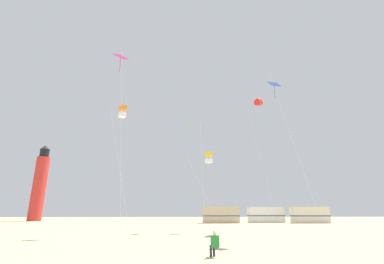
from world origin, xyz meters
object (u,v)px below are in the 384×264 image
object	(u,v)px
kite_diamond_lime	(192,129)
rv_van_cream	(310,215)
kite_box_gold	(209,158)
rv_van_white	(266,215)
rv_van_tan	(221,215)
kite_flyer_standing	(214,243)
kite_diamond_blue	(276,90)
kite_diamond_magenta	(121,64)
kite_box_orange	(123,112)
kite_tube_scarlet	(258,102)
lighthouse_distant	(40,184)

from	to	relation	value
kite_diamond_lime	rv_van_cream	size ratio (longest dim) A/B	1.80
kite_box_gold	rv_van_white	distance (m)	27.48
kite_diamond_lime	rv_van_cream	world-z (taller)	kite_diamond_lime
kite_diamond_lime	rv_van_tan	bearing A→B (deg)	72.76
kite_flyer_standing	rv_van_tan	distance (m)	37.88
rv_van_white	kite_diamond_blue	bearing A→B (deg)	-105.90
kite_diamond_magenta	rv_van_cream	distance (m)	44.08
kite_box_orange	kite_diamond_magenta	world-z (taller)	kite_diamond_magenta
kite_box_gold	kite_diamond_magenta	xyz separation A→B (m)	(-7.55, -11.15, 4.39)
kite_diamond_blue	kite_tube_scarlet	bearing A→B (deg)	80.44
rv_van_tan	kite_box_orange	bearing A→B (deg)	-120.13
kite_diamond_magenta	kite_diamond_lime	bearing A→B (deg)	64.23
kite_box_orange	rv_van_white	distance (m)	36.15
rv_van_cream	rv_van_white	bearing A→B (deg)	165.69
kite_diamond_magenta	kite_tube_scarlet	bearing A→B (deg)	39.06
kite_flyer_standing	lighthouse_distant	xyz separation A→B (m)	(-32.07, 50.01, 7.22)
kite_tube_scarlet	kite_box_orange	distance (m)	15.16
lighthouse_distant	kite_box_gold	bearing A→B (deg)	-45.89
kite_box_orange	rv_van_cream	size ratio (longest dim) A/B	1.80
rv_van_tan	kite_flyer_standing	bearing A→B (deg)	-102.43
kite_box_gold	kite_diamond_lime	xyz separation A→B (m)	(-1.73, 0.90, 3.50)
kite_box_gold	kite_tube_scarlet	bearing A→B (deg)	-3.12
kite_diamond_magenta	lighthouse_distant	distance (m)	53.17
kite_diamond_blue	rv_van_cream	world-z (taller)	kite_diamond_blue
kite_box_gold	kite_diamond_magenta	size ratio (longest dim) A/B	0.64
kite_diamond_blue	kite_diamond_magenta	xyz separation A→B (m)	(-11.87, -2.07, 0.62)
kite_box_gold	rv_van_tan	world-z (taller)	kite_box_gold
kite_diamond_lime	kite_box_orange	xyz separation A→B (m)	(-7.00, -4.54, 0.16)
rv_van_tan	rv_van_white	bearing A→B (deg)	4.03
kite_diamond_lime	lighthouse_distant	xyz separation A→B (m)	(-32.10, 34.00, -3.20)
kite_flyer_standing	rv_van_cream	distance (m)	42.52
kite_diamond_blue	lighthouse_distant	xyz separation A→B (m)	(-38.15, 43.97, -3.46)
kite_box_gold	rv_van_white	xyz separation A→B (m)	(13.50, 23.14, -6.14)
kite_diamond_blue	rv_van_tan	world-z (taller)	kite_diamond_blue
kite_diamond_lime	lighthouse_distant	size ratio (longest dim) A/B	0.70
kite_tube_scarlet	rv_van_tan	distance (m)	25.79
kite_diamond_magenta	rv_van_cream	xyz separation A→B (m)	(28.35, 32.07, -10.53)
kite_tube_scarlet	kite_diamond_magenta	xyz separation A→B (m)	(-13.35, -10.83, -2.05)
kite_flyer_standing	kite_diamond_lime	bearing A→B (deg)	-103.62
kite_tube_scarlet	rv_van_cream	size ratio (longest dim) A/B	2.24
kite_diamond_magenta	rv_van_white	distance (m)	41.58
kite_flyer_standing	rv_van_tan	size ratio (longest dim) A/B	0.18
kite_flyer_standing	rv_van_tan	world-z (taller)	rv_van_tan
kite_flyer_standing	kite_diamond_lime	world-z (taller)	kite_diamond_lime
kite_diamond_lime	rv_van_white	world-z (taller)	kite_diamond_lime
kite_flyer_standing	rv_van_tan	bearing A→B (deg)	-113.61
kite_diamond_magenta	rv_van_cream	size ratio (longest dim) A/B	1.95
kite_diamond_magenta	rv_van_tan	distance (m)	37.09
kite_tube_scarlet	kite_box_orange	xyz separation A→B (m)	(-14.53, -3.32, -2.77)
lighthouse_distant	rv_van_cream	distance (m)	56.75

